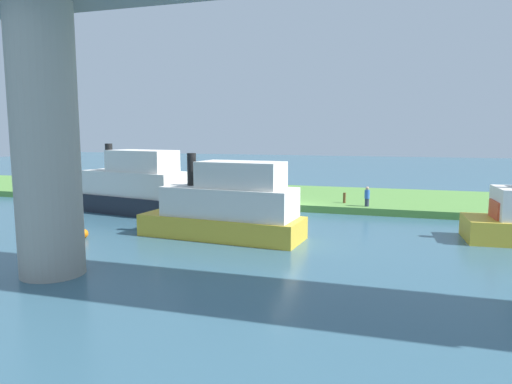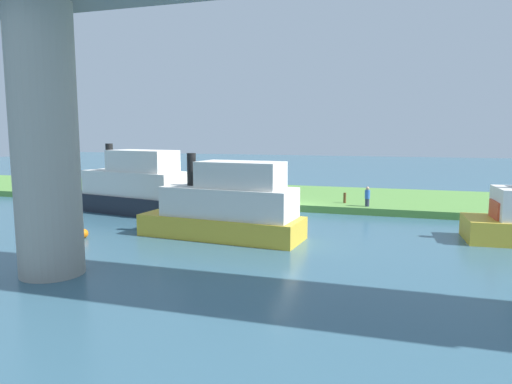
{
  "view_description": "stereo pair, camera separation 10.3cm",
  "coord_description": "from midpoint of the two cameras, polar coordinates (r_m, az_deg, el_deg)",
  "views": [
    {
      "loc": [
        -7.06,
        31.83,
        5.65
      ],
      "look_at": [
        1.16,
        5.0,
        2.0
      ],
      "focal_mm": 32.34,
      "sensor_mm": 36.0,
      "label": 1
    },
    {
      "loc": [
        -7.16,
        31.8,
        5.65
      ],
      "look_at": [
        1.16,
        5.0,
        2.0
      ],
      "focal_mm": 32.34,
      "sensor_mm": 36.0,
      "label": 2
    }
  ],
  "objects": [
    {
      "name": "skiff_small",
      "position": [
        24.72,
        -3.81,
        -1.86
      ],
      "size": [
        9.07,
        3.72,
        4.52
      ],
      "color": "gold",
      "rests_on": "ground"
    },
    {
      "name": "marker_buoy",
      "position": [
        26.47,
        -20.66,
        -4.84
      ],
      "size": [
        0.5,
        0.5,
        0.5
      ],
      "primitive_type": "sphere",
      "color": "orange",
      "rests_on": "ground"
    },
    {
      "name": "mooring_post",
      "position": [
        34.33,
        10.79,
        -0.71
      ],
      "size": [
        0.2,
        0.2,
        0.75
      ],
      "primitive_type": "cylinder",
      "color": "brown",
      "rests_on": "grassy_bank"
    },
    {
      "name": "motorboat_white",
      "position": [
        33.71,
        -15.05,
        0.58
      ],
      "size": [
        9.9,
        5.0,
        4.84
      ],
      "color": "#1E232D",
      "rests_on": "ground"
    },
    {
      "name": "ground_plane",
      "position": [
        33.09,
        4.37,
        -2.44
      ],
      "size": [
        160.0,
        160.0,
        0.0
      ],
      "primitive_type": "plane",
      "color": "#386075"
    },
    {
      "name": "bridge_pylon",
      "position": [
        19.69,
        -24.69,
        5.62
      ],
      "size": [
        2.49,
        2.49,
        10.53
      ],
      "primitive_type": "cylinder",
      "color": "#9E998E",
      "rests_on": "ground"
    },
    {
      "name": "person_on_bank",
      "position": [
        33.03,
        13.49,
        -0.53
      ],
      "size": [
        0.48,
        0.48,
        1.39
      ],
      "color": "#2D334C",
      "rests_on": "grassy_bank"
    },
    {
      "name": "grassy_bank",
      "position": [
        38.85,
        6.32,
        -0.62
      ],
      "size": [
        80.0,
        12.0,
        0.5
      ],
      "primitive_type": "cube",
      "color": "#5B9342",
      "rests_on": "ground"
    }
  ]
}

